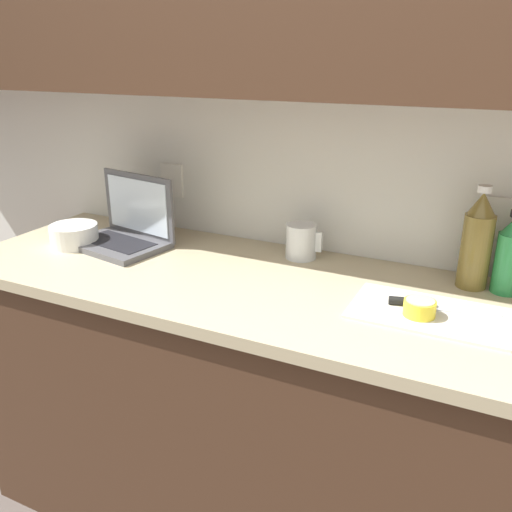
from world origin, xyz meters
TOP-DOWN VIEW (x-y plane):
  - wall_back at (-0.00, 0.25)m, footprint 5.20×0.38m
  - counter_unit at (0.02, 0.00)m, footprint 2.60×0.64m
  - laptop at (-0.89, 0.09)m, footprint 0.35×0.27m
  - cutting_board at (0.13, -0.01)m, footprint 0.39×0.23m
  - knife at (0.11, 0.01)m, footprint 0.27×0.10m
  - lemon_half_cut at (0.11, -0.04)m, footprint 0.08×0.08m
  - bottle_oil_tall at (0.29, 0.22)m, footprint 0.08×0.08m
  - bottle_water_clear at (0.20, 0.22)m, footprint 0.08×0.08m
  - measuring_cup at (-0.31, 0.23)m, footprint 0.12×0.10m
  - bowl_white at (-1.04, 0.00)m, footprint 0.16×0.16m

SIDE VIEW (x-z plane):
  - counter_unit at x=0.02m, z-range 0.01..0.93m
  - cutting_board at x=0.13m, z-range 0.92..0.93m
  - knife at x=0.11m, z-range 0.92..0.95m
  - lemon_half_cut at x=0.11m, z-range 0.93..0.97m
  - bowl_white at x=-1.04m, z-range 0.92..0.99m
  - measuring_cup at x=-0.31m, z-range 0.92..1.03m
  - laptop at x=-0.89m, z-range 0.86..1.09m
  - bottle_oil_tall at x=0.29m, z-range 0.91..1.14m
  - bottle_water_clear at x=0.20m, z-range 0.91..1.20m
  - wall_back at x=0.00m, z-range 0.26..2.86m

